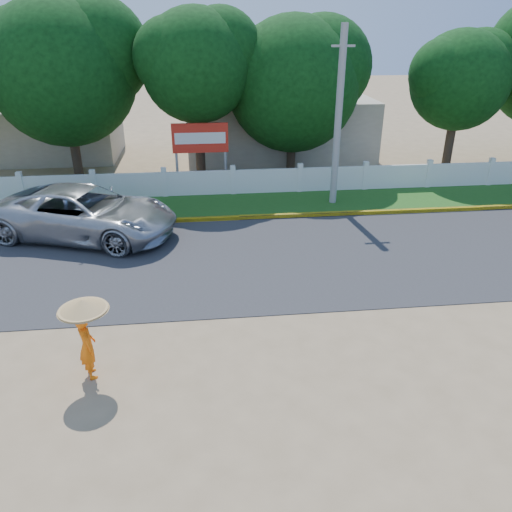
{
  "coord_description": "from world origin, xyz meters",
  "views": [
    {
      "loc": [
        -1.34,
        -10.09,
        7.12
      ],
      "look_at": [
        0.0,
        2.0,
        1.3
      ],
      "focal_mm": 35.0,
      "sensor_mm": 36.0,
      "label": 1
    }
  ],
  "objects_px": {
    "utility_pole": "(338,119)",
    "monk_with_parasol": "(85,327)",
    "vehicle": "(85,213)",
    "billboard": "(200,142)"
  },
  "relations": [
    {
      "from": "monk_with_parasol",
      "to": "vehicle",
      "type": "bearing_deg",
      "value": 101.32
    },
    {
      "from": "vehicle",
      "to": "monk_with_parasol",
      "type": "xyz_separation_m",
      "value": [
        1.59,
        -7.95,
        0.35
      ]
    },
    {
      "from": "utility_pole",
      "to": "monk_with_parasol",
      "type": "relative_size",
      "value": 3.64
    },
    {
      "from": "utility_pole",
      "to": "monk_with_parasol",
      "type": "bearing_deg",
      "value": -127.44
    },
    {
      "from": "vehicle",
      "to": "billboard",
      "type": "relative_size",
      "value": 2.19
    },
    {
      "from": "vehicle",
      "to": "billboard",
      "type": "bearing_deg",
      "value": -19.43
    },
    {
      "from": "vehicle",
      "to": "billboard",
      "type": "xyz_separation_m",
      "value": [
        4.18,
        5.3,
        1.24
      ]
    },
    {
      "from": "utility_pole",
      "to": "billboard",
      "type": "height_order",
      "value": "utility_pole"
    },
    {
      "from": "utility_pole",
      "to": "billboard",
      "type": "relative_size",
      "value": 2.36
    },
    {
      "from": "vehicle",
      "to": "billboard",
      "type": "distance_m",
      "value": 6.86
    }
  ]
}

